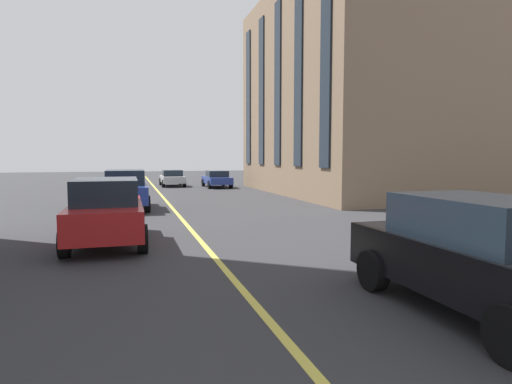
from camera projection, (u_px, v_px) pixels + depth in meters
The scene contains 7 objects.
lane_centre_line at pixel (185, 223), 16.43m from camera, with size 80.00×0.16×0.01m.
car_red_parked_a at pixel (107, 211), 12.41m from camera, with size 4.70×2.14×1.88m.
car_blue_parked_b at pixel (125, 189), 20.65m from camera, with size 4.70×2.14×1.88m.
car_black_far at pixel (479, 254), 6.85m from camera, with size 4.70×2.14×1.88m.
car_blue_trailing at pixel (217, 179), 35.39m from camera, with size 4.40×1.95×1.37m.
car_silver_mid at pixel (172, 178), 36.86m from camera, with size 4.40×1.95×1.37m.
building_right_near at pixel (351, 92), 29.71m from camera, with size 17.95×10.67×13.90m.
Camera 1 is at (3.62, 2.02, 2.51)m, focal length 30.38 mm.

